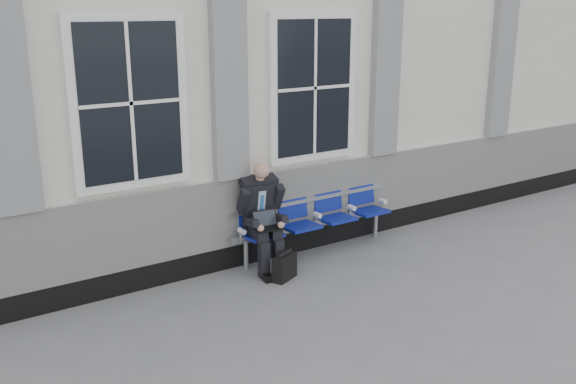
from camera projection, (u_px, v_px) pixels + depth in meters
ground at (357, 290)px, 7.70m from camera, size 70.00×70.00×0.00m
station_building at (217, 78)px, 9.85m from camera, size 14.40×4.40×4.49m
bench at (314, 213)px, 8.77m from camera, size 2.60×0.47×0.91m
businessman at (262, 212)px, 8.12m from camera, size 0.60×0.81×1.42m
briefcase at (285, 267)px, 7.96m from camera, size 0.39×0.28×0.37m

